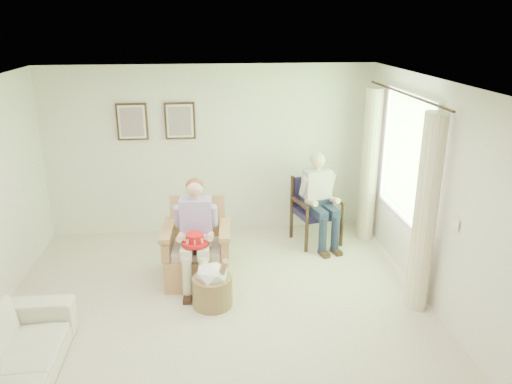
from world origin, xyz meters
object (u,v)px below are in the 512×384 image
at_px(red_hat, 195,240).
at_px(hatbox, 213,285).
at_px(person_wicker, 196,227).
at_px(wood_armchair, 315,207).
at_px(wicker_armchair, 198,255).
at_px(person_dark, 319,194).

xyz_separation_m(red_hat, hatbox, (0.19, -0.33, -0.43)).
relative_size(person_wicker, red_hat, 4.27).
distance_m(wood_armchair, person_wicker, 2.15).
relative_size(wicker_armchair, hatbox, 1.51).
distance_m(person_wicker, red_hat, 0.22).
height_order(wicker_armchair, person_dark, person_dark).
xyz_separation_m(wicker_armchair, hatbox, (0.18, -0.67, -0.06)).
bearing_deg(wood_armchair, red_hat, -156.44).
bearing_deg(hatbox, red_hat, 120.19).
relative_size(wicker_armchair, person_dark, 0.77).
relative_size(wicker_armchair, red_hat, 3.30).
bearing_deg(wicker_armchair, person_wicker, -86.71).
height_order(wood_armchair, person_wicker, person_wicker).
xyz_separation_m(wood_armchair, person_dark, (0.00, -0.16, 0.27)).
bearing_deg(person_dark, person_wicker, -164.28).
bearing_deg(wicker_armchair, red_hat, -89.20).
distance_m(wicker_armchair, hatbox, 0.70).
xyz_separation_m(person_wicker, red_hat, (-0.01, -0.21, -0.09)).
height_order(person_wicker, hatbox, person_wicker).
height_order(wicker_armchair, red_hat, wicker_armchair).
height_order(person_dark, red_hat, person_dark).
xyz_separation_m(wood_armchair, hatbox, (-1.60, -1.72, -0.26)).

